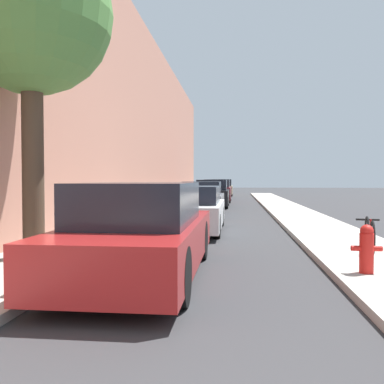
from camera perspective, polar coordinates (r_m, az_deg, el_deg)
The scene contains 14 objects.
ground_plane at distance 16.05m, azimuth 4.48°, elevation -3.59°, with size 120.00×120.00×0.00m, color #333335.
sidewalk_left at distance 16.39m, azimuth -5.73°, elevation -3.27°, with size 2.00×52.00×0.12m.
sidewalk_right at distance 16.22m, azimuth 14.79°, elevation -3.38°, with size 2.00×52.00×0.12m.
building_facade_left at distance 16.92m, azimuth -10.35°, elevation 11.84°, with size 0.70×52.00×8.93m.
parked_car_red at distance 6.34m, azimuth -6.97°, elevation -5.57°, with size 1.77×4.66×1.44m.
parked_car_white at distance 11.83m, azimuth -0.14°, elevation -2.46°, with size 1.79×4.50×1.30m.
parked_car_grey at distance 17.20m, azimuth 1.50°, elevation -1.03°, with size 1.68×4.04×1.40m.
parked_car_black at distance 22.23m, azimuth 2.86°, elevation -0.31°, with size 1.75×4.22×1.48m.
parked_car_maroon at distance 27.32m, azimuth 3.54°, elevation 0.12°, with size 1.80×4.38×1.49m.
parked_car_navy at distance 32.41m, azimuth 3.56°, elevation 0.29°, with size 1.81×4.56×1.41m.
parked_car_champagne at distance 37.49m, azimuth 4.21°, elevation 0.54°, with size 1.89×4.03×1.51m.
street_tree_near at distance 8.19m, azimuth -21.41°, elevation 21.81°, with size 2.80×2.80×5.65m.
fire_hydrant at distance 6.59m, azimuth 23.06°, elevation -7.18°, with size 0.44×0.20×0.71m.
bicycle at distance 8.57m, azimuth 23.40°, elevation -5.40°, with size 0.47×1.53×0.63m.
Camera 1 is at (0.47, 0.02, 1.49)m, focal length 38.44 mm.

